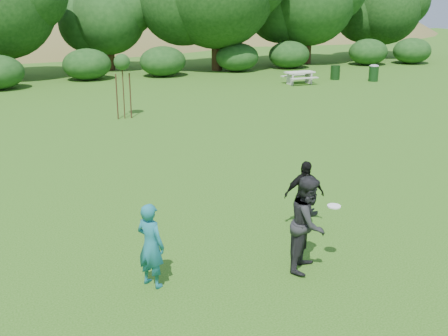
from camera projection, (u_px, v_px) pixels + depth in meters
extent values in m
plane|color=#19470C|center=(278.00, 256.00, 12.02)|extent=(120.00, 120.00, 0.00)
imported|color=#196573|center=(151.00, 245.00, 10.57)|extent=(0.67, 0.73, 1.68)
imported|color=#242326|center=(308.00, 223.00, 11.19)|extent=(1.21, 1.20, 1.97)
imported|color=black|center=(304.00, 195.00, 13.19)|extent=(1.03, 0.57, 1.67)
cylinder|color=black|center=(335.00, 72.00, 35.95)|extent=(0.60, 0.60, 0.90)
cylinder|color=white|center=(334.00, 206.00, 11.12)|extent=(0.27, 0.27, 0.03)
cylinder|color=#3A2416|center=(123.00, 91.00, 24.62)|extent=(0.05, 0.05, 2.50)
sphere|color=#214A1A|center=(122.00, 62.00, 24.25)|extent=(0.70, 0.70, 0.70)
cylinder|color=#3A2416|center=(117.00, 97.00, 24.59)|extent=(0.06, 0.06, 2.00)
cylinder|color=#382316|center=(130.00, 96.00, 24.81)|extent=(0.06, 0.06, 2.00)
cube|color=beige|center=(300.00, 72.00, 34.06)|extent=(1.80, 0.75, 0.08)
cube|color=#ACABA0|center=(290.00, 79.00, 33.94)|extent=(0.10, 0.70, 0.68)
cube|color=#ADACA1|center=(309.00, 78.00, 34.42)|extent=(0.10, 0.70, 0.68)
cube|color=#B6B5A8|center=(305.00, 78.00, 33.62)|extent=(1.80, 0.28, 0.06)
cube|color=beige|center=(295.00, 76.00, 34.67)|extent=(1.80, 0.28, 0.06)
cylinder|color=#133614|center=(374.00, 74.00, 35.27)|extent=(0.60, 0.60, 0.90)
ellipsoid|color=gray|center=(374.00, 66.00, 35.12)|extent=(0.60, 0.60, 0.20)
ellipsoid|color=olive|center=(170.00, 125.00, 87.00)|extent=(100.00, 64.00, 52.00)
ellipsoid|color=olive|center=(263.00, 82.00, 77.85)|extent=(60.00, 44.00, 24.00)
cylinder|color=#3A2616|center=(7.00, 58.00, 35.60)|extent=(0.68, 0.68, 2.80)
sphere|color=#194214|center=(1.00, 4.00, 34.62)|extent=(6.73, 6.73, 6.73)
cylinder|color=#3A2616|center=(110.00, 54.00, 40.03)|extent=(0.60, 0.60, 2.27)
sphere|color=#194214|center=(108.00, 17.00, 39.26)|extent=(5.22, 5.22, 5.22)
cylinder|color=#3A2616|center=(217.00, 47.00, 39.83)|extent=(0.76, 0.76, 3.32)
cylinder|color=#3A2616|center=(307.00, 44.00, 43.73)|extent=(0.71, 0.71, 2.97)
cylinder|color=#3A2616|center=(382.00, 43.00, 47.66)|extent=(0.62, 0.62, 2.45)
sphere|color=#194214|center=(385.00, 8.00, 46.79)|extent=(6.03, 6.03, 6.03)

